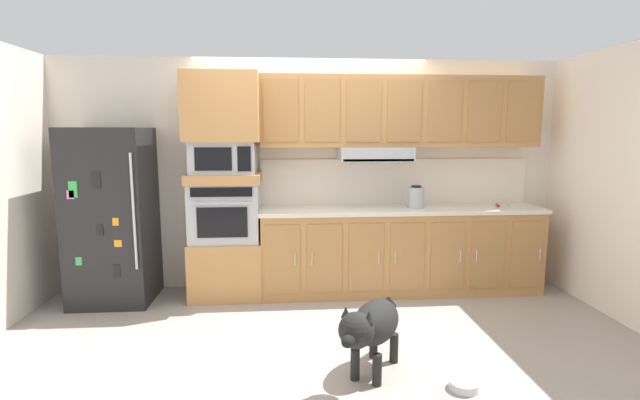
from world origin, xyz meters
The scene contains 17 objects.
ground_plane centered at (0.00, 0.00, 0.00)m, with size 9.60×9.60×0.00m, color #9E9389.
back_kitchen_wall centered at (0.00, 1.11, 1.25)m, with size 6.20×0.12×2.50m, color silver.
side_panel_right centered at (2.80, 0.00, 1.25)m, with size 0.12×7.10×2.50m, color white.
refrigerator centered at (-2.03, 0.68, 0.88)m, with size 0.76×0.73×1.76m.
oven_base_cabinet centered at (-0.91, 0.75, 0.30)m, with size 0.74×0.62×0.60m, color #B77F47.
built_in_oven centered at (-0.91, 0.75, 0.90)m, with size 0.70×0.62×0.60m.
appliance_mid_shelf centered at (-0.91, 0.75, 1.25)m, with size 0.74×0.62×0.10m, color #B77F47.
microwave centered at (-0.91, 0.75, 1.46)m, with size 0.64×0.54×0.32m.
appliance_upper_cabinet centered at (-0.91, 0.75, 1.96)m, with size 0.74×0.62×0.68m, color #B77F47.
lower_cabinet_run centered at (0.95, 0.75, 0.44)m, with size 2.97×0.63×0.88m.
countertop_slab centered at (0.95, 0.75, 0.90)m, with size 3.01×0.64×0.04m, color silver.
backsplash_panel centered at (0.95, 1.04, 1.17)m, with size 3.01×0.02×0.50m, color white.
upper_cabinet_with_hood centered at (0.93, 0.87, 1.90)m, with size 2.97×0.48×0.88m.
screwdriver centered at (2.01, 0.72, 0.93)m, with size 0.15×0.13×0.03m.
electric_kettle centered at (1.09, 0.70, 1.03)m, with size 0.17×0.17×0.24m.
dog centered at (0.31, -1.02, 0.38)m, with size 0.59×0.86×0.59m.
dog_food_bowl centered at (0.90, -1.24, 0.03)m, with size 0.20×0.20×0.06m.
Camera 1 is at (-0.29, -4.08, 1.73)m, focal length 26.18 mm.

